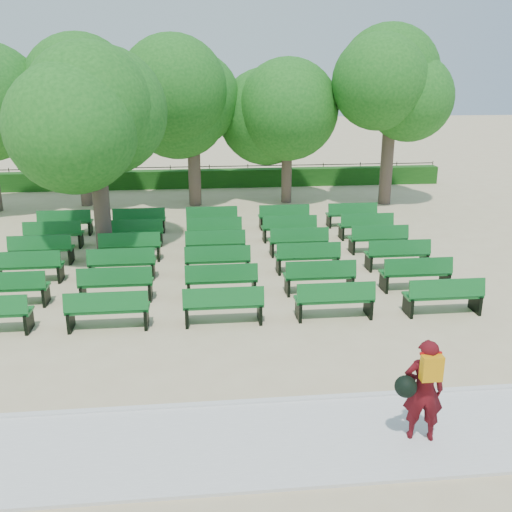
% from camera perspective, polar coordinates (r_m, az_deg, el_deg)
% --- Properties ---
extents(ground, '(120.00, 120.00, 0.00)m').
position_cam_1_polar(ground, '(16.16, -6.77, -2.82)').
color(ground, tan).
extents(paving, '(30.00, 2.20, 0.06)m').
position_cam_1_polar(paving, '(9.59, -7.13, -18.55)').
color(paving, silver).
rests_on(paving, ground).
extents(curb, '(30.00, 0.12, 0.10)m').
position_cam_1_polar(curb, '(10.52, -7.05, -14.73)').
color(curb, silver).
rests_on(curb, ground).
extents(hedge, '(26.00, 0.70, 0.90)m').
position_cam_1_polar(hedge, '(29.58, -6.60, 7.67)').
color(hedge, '#184B13').
rests_on(hedge, ground).
extents(fence, '(26.00, 0.10, 1.02)m').
position_cam_1_polar(fence, '(30.06, -6.56, 6.97)').
color(fence, black).
rests_on(fence, ground).
extents(tree_line, '(21.80, 6.80, 7.04)m').
position_cam_1_polar(tree_line, '(25.75, -6.60, 5.10)').
color(tree_line, '#21681C').
rests_on(tree_line, ground).
extents(bench_array, '(1.92, 0.66, 1.20)m').
position_cam_1_polar(bench_array, '(17.55, -3.97, -0.69)').
color(bench_array, '#105F22').
rests_on(bench_array, ground).
extents(tree_among, '(4.94, 4.94, 6.77)m').
position_cam_1_polar(tree_among, '(18.11, -15.94, 13.59)').
color(tree_among, brown).
rests_on(tree_among, ground).
extents(person, '(0.85, 0.55, 1.74)m').
position_cam_1_polar(person, '(9.56, 16.32, -12.63)').
color(person, '#4C0A10').
rests_on(person, ground).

